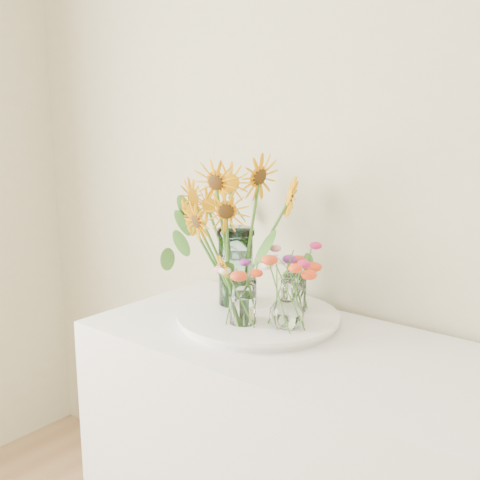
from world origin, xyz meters
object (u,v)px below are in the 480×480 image
Objects in this scene: tray at (258,319)px; mason_jar at (236,267)px; small_vase_a at (243,302)px; small_vase_b at (287,304)px; small_vase_c at (294,293)px.

mason_jar reaches higher than tray.
small_vase_b is at bearing 25.04° from small_vase_a.
small_vase_b is (0.11, 0.05, 0.00)m from small_vase_a.
tray is 1.86× the size of mason_jar.
tray is 0.14m from small_vase_c.
small_vase_a is (0.13, -0.12, -0.06)m from mason_jar.
tray is at bearing 98.24° from small_vase_a.
small_vase_c is (-0.06, 0.13, -0.01)m from small_vase_b.
tray is 3.24× the size of small_vase_b.
small_vase_c is (0.05, 0.18, -0.01)m from small_vase_a.
small_vase_b is at bearing -16.13° from mason_jar.
small_vase_a is 0.19m from small_vase_c.
mason_jar is at bearing 163.87° from small_vase_b.
mason_jar is at bearing -162.11° from small_vase_c.
mason_jar is 0.20m from small_vase_c.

